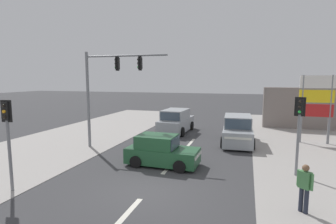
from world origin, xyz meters
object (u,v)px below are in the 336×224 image
object	(u,v)px
hatchback_receding_far	(161,151)
shopping_plaza_sign	(316,99)
pedestal_signal_right_kerb	(299,123)
traffic_signal_mast	(106,82)
suv_kerbside_parked	(176,122)
pedestal_signal_left_kerb	(8,130)
suv_crossing_left	(237,131)
pedestrian_at_kerb	(305,186)

from	to	relation	value
hatchback_receding_far	shopping_plaza_sign	bearing A→B (deg)	40.67
pedestal_signal_right_kerb	hatchback_receding_far	xyz separation A→B (m)	(-6.29, -0.33, -1.71)
traffic_signal_mast	shopping_plaza_sign	xyz separation A→B (m)	(12.72, 5.14, -1.16)
shopping_plaza_sign	suv_kerbside_parked	bearing A→B (deg)	175.17
pedestal_signal_right_kerb	shopping_plaza_sign	distance (m)	7.30
traffic_signal_mast	shopping_plaza_sign	size ratio (longest dim) A/B	1.30
pedestal_signal_left_kerb	pedestal_signal_right_kerb	bearing A→B (deg)	24.55
shopping_plaza_sign	suv_crossing_left	size ratio (longest dim) A/B	1.00
suv_kerbside_parked	pedestal_signal_right_kerb	bearing A→B (deg)	-45.28
shopping_plaza_sign	pedestrian_at_kerb	distance (m)	10.98
pedestal_signal_right_kerb	shopping_plaza_sign	size ratio (longest dim) A/B	0.77
traffic_signal_mast	shopping_plaza_sign	world-z (taller)	traffic_signal_mast
pedestal_signal_right_kerb	suv_crossing_left	xyz separation A→B (m)	(-2.77, 5.43, -1.53)
traffic_signal_mast	pedestrian_at_kerb	xyz separation A→B (m)	(10.19, -5.35, -3.22)
shopping_plaza_sign	traffic_signal_mast	bearing A→B (deg)	-158.00
pedestal_signal_left_kerb	pedestrian_at_kerb	bearing A→B (deg)	7.70
pedestal_signal_left_kerb	suv_kerbside_parked	world-z (taller)	pedestal_signal_left_kerb
suv_kerbside_parked	pedestrian_at_kerb	xyz separation A→B (m)	(7.36, -11.33, 0.04)
shopping_plaza_sign	suv_crossing_left	world-z (taller)	shopping_plaza_sign
shopping_plaza_sign	hatchback_receding_far	xyz separation A→B (m)	(-8.47, -7.28, -2.28)
traffic_signal_mast	suv_kerbside_parked	world-z (taller)	traffic_signal_mast
pedestrian_at_kerb	suv_kerbside_parked	bearing A→B (deg)	123.01
traffic_signal_mast	pedestal_signal_right_kerb	world-z (taller)	traffic_signal_mast
traffic_signal_mast	hatchback_receding_far	bearing A→B (deg)	-26.69
suv_crossing_left	suv_kerbside_parked	bearing A→B (deg)	154.51
hatchback_receding_far	suv_crossing_left	size ratio (longest dim) A/B	0.80
pedestal_signal_left_kerb	shopping_plaza_sign	bearing A→B (deg)	42.38
shopping_plaza_sign	suv_crossing_left	xyz separation A→B (m)	(-4.95, -1.52, -2.10)
pedestal_signal_right_kerb	pedestrian_at_kerb	distance (m)	3.86
pedestal_signal_left_kerb	suv_crossing_left	distance (m)	13.27
suv_crossing_left	pedestrian_at_kerb	size ratio (longest dim) A/B	2.83
shopping_plaza_sign	hatchback_receding_far	bearing A→B (deg)	-139.33
pedestal_signal_right_kerb	pedestrian_at_kerb	world-z (taller)	pedestal_signal_right_kerb
suv_kerbside_parked	pedestrian_at_kerb	bearing A→B (deg)	-56.99
suv_kerbside_parked	suv_crossing_left	bearing A→B (deg)	-25.49
pedestal_signal_left_kerb	hatchback_receding_far	distance (m)	6.74
hatchback_receding_far	suv_kerbside_parked	distance (m)	8.24
pedestal_signal_left_kerb	pedestrian_at_kerb	size ratio (longest dim) A/B	2.18
pedestal_signal_left_kerb	shopping_plaza_sign	distance (m)	17.68
pedestal_signal_left_kerb	hatchback_receding_far	size ratio (longest dim) A/B	0.97
pedestal_signal_right_kerb	suv_kerbside_parked	xyz separation A→B (m)	(-7.71, 7.78, -1.53)
pedestal_signal_right_kerb	traffic_signal_mast	bearing A→B (deg)	170.28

